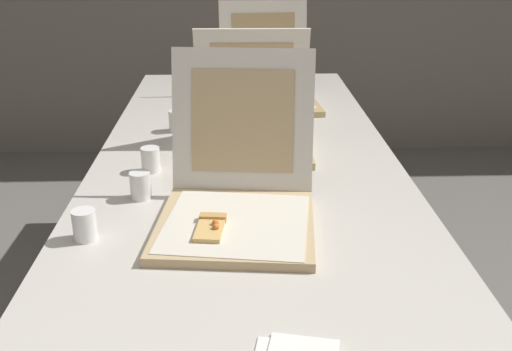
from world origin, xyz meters
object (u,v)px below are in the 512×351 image
Objects in this scene: table at (247,183)px; cup_white_mid at (151,160)px; pizza_box_back at (268,89)px; pizza_box_front at (237,200)px; cup_white_near_left at (85,225)px; pizza_box_middle at (252,131)px; cup_white_near_center at (140,185)px; cup_white_far at (177,121)px.

cup_white_mid is at bearing 179.29° from table.
cup_white_mid is at bearing -122.94° from pizza_box_back.
cup_white_near_left is (-0.34, -0.08, -0.02)m from pizza_box_front.
table is at bearing -95.15° from pizza_box_middle.
pizza_box_back reaches higher than cup_white_mid.
cup_white_far is at bearing 85.38° from cup_white_near_center.
pizza_box_middle is 0.31m from cup_white_far.
pizza_box_front is 0.41m from cup_white_mid.
cup_white_near_left is (-0.40, -0.60, -0.02)m from pizza_box_middle.
cup_white_mid is 1.00× the size of cup_white_far.
table is 5.53× the size of pizza_box_back.
cup_white_mid and cup_white_near_center have the same top height.
cup_white_far is at bearing 83.48° from cup_white_mid.
table is at bearing 90.00° from pizza_box_front.
table is at bearing -0.71° from cup_white_mid.
pizza_box_back is (0.13, 1.05, 0.00)m from pizza_box_front.
pizza_box_front reaches higher than table.
pizza_box_middle is at bearing -103.78° from pizza_box_back.
pizza_box_middle is 0.84× the size of pizza_box_back.
pizza_box_middle is 5.19× the size of cup_white_near_left.
pizza_box_front reaches higher than cup_white_far.
pizza_box_middle reaches higher than cup_white_near_center.
table is 5.15× the size of pizza_box_front.
pizza_box_back is at bearing 67.12° from cup_white_near_center.
pizza_box_back reaches higher than table.
pizza_box_front is 1.05m from pizza_box_back.
pizza_box_front is 1.07× the size of pizza_box_back.
pizza_box_back is 0.49m from cup_white_far.
pizza_box_front is 6.66× the size of cup_white_mid.
cup_white_near_left is (-0.48, -1.13, -0.02)m from pizza_box_back.
cup_white_far is at bearing 79.88° from cup_white_near_left.
cup_white_mid is 0.42m from cup_white_near_left.
table is at bearing 47.05° from cup_white_near_left.
cup_white_mid reaches higher than table.
cup_white_mid is (-0.25, 0.33, -0.02)m from pizza_box_front.
pizza_box_front reaches higher than cup_white_near_center.
cup_white_near_left and cup_white_near_center have the same top height.
table is 0.22m from pizza_box_middle.
cup_white_far is 0.79m from cup_white_near_left.
cup_white_near_left is at bearing -132.95° from table.
cup_white_mid is 1.00× the size of cup_white_near_left.
pizza_box_middle is 0.49m from cup_white_near_center.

